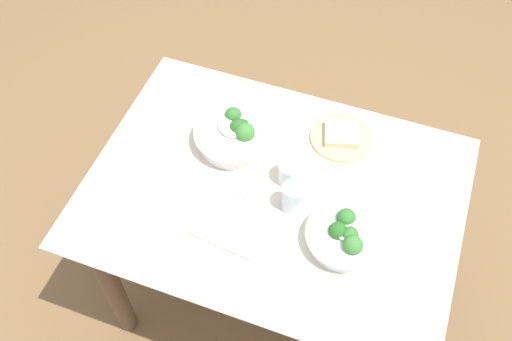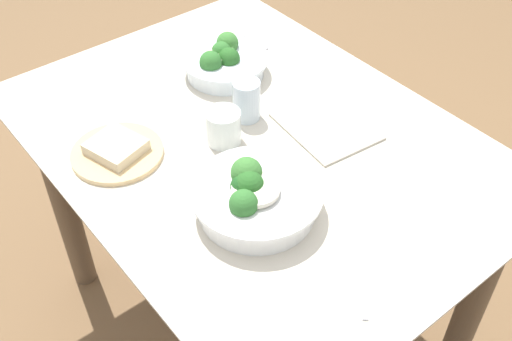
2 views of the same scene
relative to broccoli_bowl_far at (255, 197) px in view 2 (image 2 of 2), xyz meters
name	(u,v)px [view 2 (image 2 of 2)]	position (x,y,z in m)	size (l,w,h in m)	color
ground_plane	(254,320)	(0.18, -0.14, -0.77)	(6.00, 6.00, 0.00)	brown
dining_table	(254,180)	(0.18, -0.14, -0.17)	(1.15, 0.85, 0.73)	beige
broccoli_bowl_far	(255,197)	(0.00, 0.00, 0.00)	(0.26, 0.26, 0.10)	white
broccoli_bowl_near	(224,62)	(0.43, -0.24, 0.00)	(0.22, 0.22, 0.09)	white
bread_side_plate	(117,151)	(0.32, 0.13, -0.03)	(0.20, 0.20, 0.04)	#D6B27A
water_glass_center	(223,127)	(0.22, -0.08, 0.00)	(0.08, 0.08, 0.08)	silver
water_glass_side	(246,100)	(0.25, -0.18, 0.01)	(0.06, 0.06, 0.10)	silver
fork_by_far_bowl	(299,156)	(0.07, -0.18, -0.04)	(0.09, 0.05, 0.00)	#B7B7BC
fork_by_near_bowl	(257,43)	(0.49, -0.40, -0.04)	(0.09, 0.01, 0.00)	#B7B7BC
table_knife_left	(360,269)	(-0.24, -0.06, -0.04)	(0.22, 0.01, 0.00)	#B7B7BC
napkin_folded_upper	(326,126)	(0.10, -0.30, -0.04)	(0.22, 0.18, 0.01)	#B1A997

